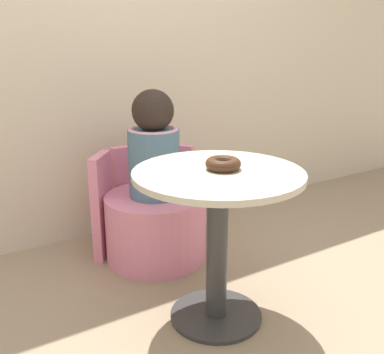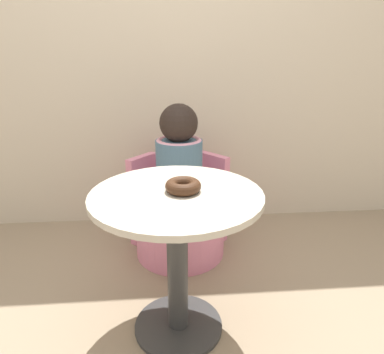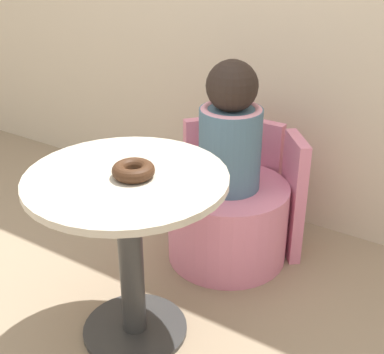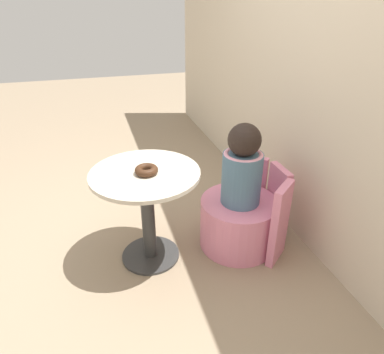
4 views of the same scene
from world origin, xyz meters
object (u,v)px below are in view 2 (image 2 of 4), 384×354
(child_figure, at_px, (179,156))
(donut, at_px, (183,186))
(tub_chair, at_px, (180,226))
(round_table, at_px, (176,235))

(child_figure, xyz_separation_m, donut, (-0.01, -0.62, 0.06))
(tub_chair, height_order, donut, donut)
(round_table, relative_size, tub_chair, 1.26)
(donut, bearing_deg, tub_chair, 88.87)
(round_table, xyz_separation_m, tub_chair, (0.04, 0.63, -0.29))
(child_figure, distance_m, donut, 0.62)
(child_figure, relative_size, donut, 3.94)
(tub_chair, relative_size, child_figure, 0.97)
(donut, bearing_deg, round_table, -161.79)
(tub_chair, distance_m, donut, 0.80)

